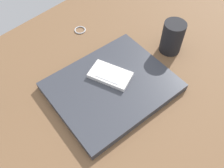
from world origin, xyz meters
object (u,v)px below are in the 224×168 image
(cell_phone_on_laptop, at_px, (110,75))
(pen_cup, at_px, (172,37))
(key_ring, at_px, (80,30))
(laptop_closed, at_px, (112,86))

(cell_phone_on_laptop, distance_m, pen_cup, 0.21)
(pen_cup, height_order, key_ring, pen_cup)
(cell_phone_on_laptop, xyz_separation_m, key_ring, (0.08, 0.21, -0.02))
(laptop_closed, distance_m, pen_cup, 0.23)
(laptop_closed, xyz_separation_m, pen_cup, (0.22, -0.02, 0.04))
(key_ring, bearing_deg, cell_phone_on_laptop, -110.30)
(pen_cup, bearing_deg, cell_phone_on_laptop, 168.38)
(pen_cup, bearing_deg, key_ring, 116.85)
(laptop_closed, relative_size, key_ring, 8.39)
(laptop_closed, xyz_separation_m, key_ring, (0.09, 0.23, -0.01))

